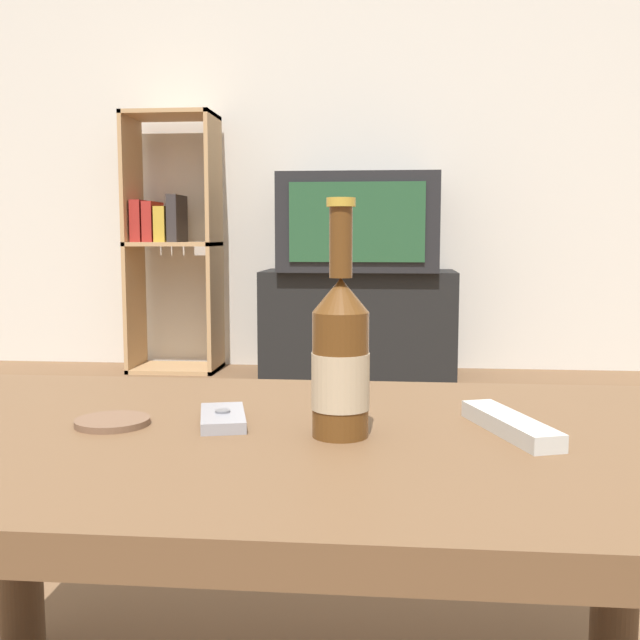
# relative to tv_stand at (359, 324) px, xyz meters

# --- Properties ---
(back_wall) EXTENTS (8.00, 0.05, 2.60)m
(back_wall) POSITION_rel_tv_stand_xyz_m (0.03, 0.28, 1.04)
(back_wall) COLOR beige
(back_wall) RESTS_ON ground_plane
(coffee_table) EXTENTS (1.06, 0.63, 0.45)m
(coffee_table) POSITION_rel_tv_stand_xyz_m (0.03, -2.74, 0.12)
(coffee_table) COLOR brown
(coffee_table) RESTS_ON ground_plane
(tv_stand) EXTENTS (0.92, 0.41, 0.51)m
(tv_stand) POSITION_rel_tv_stand_xyz_m (0.00, 0.00, 0.00)
(tv_stand) COLOR black
(tv_stand) RESTS_ON ground_plane
(television) EXTENTS (0.74, 0.51, 0.45)m
(television) POSITION_rel_tv_stand_xyz_m (-0.00, -0.00, 0.48)
(television) COLOR black
(television) RESTS_ON tv_stand
(bookshelf) EXTENTS (0.44, 0.30, 1.28)m
(bookshelf) POSITION_rel_tv_stand_xyz_m (-0.95, 0.07, 0.41)
(bookshelf) COLOR tan
(bookshelf) RESTS_ON ground_plane
(beer_bottle) EXTENTS (0.07, 0.07, 0.27)m
(beer_bottle) POSITION_rel_tv_stand_xyz_m (0.10, -2.76, 0.29)
(beer_bottle) COLOR #563314
(beer_bottle) RESTS_ON coffee_table
(cell_phone) EXTENTS (0.08, 0.12, 0.02)m
(cell_phone) POSITION_rel_tv_stand_xyz_m (-0.05, -2.71, 0.20)
(cell_phone) COLOR gray
(cell_phone) RESTS_ON coffee_table
(remote_control) EXTENTS (0.10, 0.18, 0.02)m
(remote_control) POSITION_rel_tv_stand_xyz_m (0.29, -2.72, 0.21)
(remote_control) COLOR beige
(remote_control) RESTS_ON coffee_table
(coaster) EXTENTS (0.09, 0.09, 0.01)m
(coaster) POSITION_rel_tv_stand_xyz_m (-0.18, -2.73, 0.20)
(coaster) COLOR brown
(coaster) RESTS_ON coffee_table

